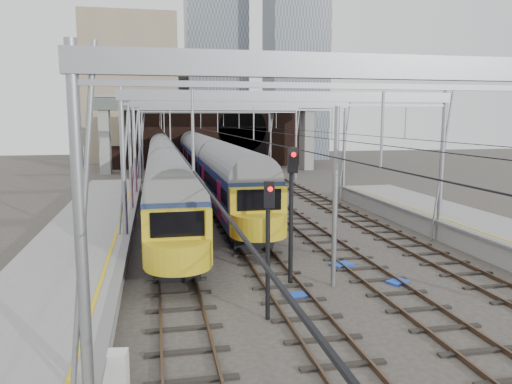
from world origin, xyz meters
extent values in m
plane|color=#38332D|center=(0.00, 0.00, 0.00)|extent=(160.00, 160.00, 0.00)
cube|color=gray|center=(-10.20, 2.50, 0.55)|extent=(4.20, 55.00, 1.10)
cube|color=slate|center=(-8.15, 2.50, 1.05)|extent=(0.35, 55.00, 0.12)
cube|color=gold|center=(-8.65, 2.50, 1.11)|extent=(0.12, 55.00, 0.01)
cube|color=#4C3828|center=(-6.72, 15.00, 0.09)|extent=(0.08, 80.00, 0.16)
cube|color=#4C3828|center=(-5.28, 15.00, 0.09)|extent=(0.08, 80.00, 0.16)
cube|color=black|center=(-6.00, 15.00, 0.01)|extent=(2.40, 80.00, 0.14)
cube|color=#4C3828|center=(-2.72, 15.00, 0.09)|extent=(0.08, 80.00, 0.16)
cube|color=#4C3828|center=(-1.28, 15.00, 0.09)|extent=(0.08, 80.00, 0.16)
cube|color=black|center=(-2.00, 15.00, 0.01)|extent=(2.40, 80.00, 0.14)
cube|color=#4C3828|center=(1.28, 15.00, 0.09)|extent=(0.08, 80.00, 0.16)
cube|color=#4C3828|center=(2.72, 15.00, 0.09)|extent=(0.08, 80.00, 0.16)
cube|color=black|center=(2.00, 15.00, 0.01)|extent=(2.40, 80.00, 0.14)
cube|color=#4C3828|center=(5.28, 15.00, 0.09)|extent=(0.08, 80.00, 0.16)
cube|color=#4C3828|center=(6.72, 15.00, 0.09)|extent=(0.08, 80.00, 0.16)
cube|color=black|center=(6.00, 15.00, 0.01)|extent=(2.40, 80.00, 0.14)
cylinder|color=gray|center=(-8.20, -6.00, 4.00)|extent=(0.24, 0.24, 8.00)
cube|color=gray|center=(0.00, -6.00, 7.60)|extent=(16.80, 0.28, 0.50)
cylinder|color=gray|center=(-8.20, 8.00, 4.00)|extent=(0.24, 0.24, 8.00)
cylinder|color=gray|center=(8.20, 8.00, 4.00)|extent=(0.24, 0.24, 8.00)
cube|color=gray|center=(0.00, 8.00, 7.60)|extent=(16.80, 0.28, 0.50)
cylinder|color=gray|center=(-8.20, 22.00, 4.00)|extent=(0.24, 0.24, 8.00)
cylinder|color=gray|center=(8.20, 22.00, 4.00)|extent=(0.24, 0.24, 8.00)
cube|color=gray|center=(0.00, 22.00, 7.60)|extent=(16.80, 0.28, 0.50)
cylinder|color=gray|center=(-8.20, 36.00, 4.00)|extent=(0.24, 0.24, 8.00)
cylinder|color=gray|center=(8.20, 36.00, 4.00)|extent=(0.24, 0.24, 8.00)
cube|color=gray|center=(0.00, 36.00, 7.60)|extent=(16.80, 0.28, 0.50)
cylinder|color=gray|center=(-8.20, 48.00, 4.00)|extent=(0.24, 0.24, 8.00)
cylinder|color=gray|center=(8.20, 48.00, 4.00)|extent=(0.24, 0.24, 8.00)
cube|color=gray|center=(0.00, 48.00, 7.60)|extent=(16.80, 0.28, 0.50)
cube|color=black|center=(-6.00, 15.00, 5.50)|extent=(0.03, 80.00, 0.03)
cube|color=black|center=(-2.00, 15.00, 5.50)|extent=(0.03, 80.00, 0.03)
cube|color=black|center=(2.00, 15.00, 5.50)|extent=(0.03, 80.00, 0.03)
cube|color=black|center=(6.00, 15.00, 5.50)|extent=(0.03, 80.00, 0.03)
cube|color=black|center=(2.00, 52.00, 4.50)|extent=(26.00, 2.00, 9.00)
cube|color=black|center=(5.00, 50.98, 2.60)|extent=(6.50, 0.10, 5.20)
cylinder|color=black|center=(5.00, 50.98, 5.20)|extent=(6.50, 0.10, 6.50)
cube|color=black|center=(-10.00, 51.00, 1.50)|extent=(6.00, 1.50, 3.00)
cube|color=gray|center=(-12.50, 46.00, 4.10)|extent=(1.20, 2.50, 8.20)
cube|color=gray|center=(12.50, 46.00, 4.10)|extent=(1.20, 2.50, 8.20)
cube|color=#525C52|center=(0.00, 46.00, 8.20)|extent=(28.00, 3.00, 1.40)
cube|color=gray|center=(0.00, 46.00, 9.10)|extent=(28.00, 3.00, 0.30)
cube|color=tan|center=(-10.00, 66.00, 11.00)|extent=(14.00, 12.00, 22.00)
cube|color=#4C5660|center=(4.00, 72.00, 16.00)|extent=(10.00, 10.00, 32.00)
cube|color=gray|center=(-2.00, 80.00, 9.00)|extent=(18.00, 14.00, 18.00)
cube|color=black|center=(-2.00, 39.69, 0.35)|extent=(2.21, 65.40, 0.70)
cube|color=#15224A|center=(-2.00, 39.69, 2.25)|extent=(2.81, 65.40, 2.51)
cylinder|color=slate|center=(-2.00, 39.69, 3.51)|extent=(2.75, 64.90, 2.75)
cube|color=black|center=(-2.00, 39.69, 2.66)|extent=(2.83, 64.20, 0.75)
cube|color=#DF4567|center=(-2.00, 39.69, 1.55)|extent=(2.83, 64.40, 0.12)
cube|color=gold|center=(-2.00, 6.84, 2.15)|extent=(2.75, 0.60, 2.31)
cube|color=black|center=(-2.00, 6.67, 2.76)|extent=(2.11, 0.08, 1.00)
cube|color=black|center=(-6.00, 25.88, 0.35)|extent=(2.09, 46.40, 0.70)
cube|color=#15224A|center=(-6.00, 25.88, 2.19)|extent=(2.66, 46.40, 2.37)
cylinder|color=slate|center=(-6.00, 25.88, 3.37)|extent=(2.61, 45.90, 2.61)
cube|color=black|center=(-6.00, 25.88, 2.57)|extent=(2.68, 45.20, 0.71)
cube|color=#DF4567|center=(-6.00, 25.88, 1.52)|extent=(2.68, 45.40, 0.11)
cube|color=gold|center=(-6.00, 2.53, 2.09)|extent=(2.61, 0.60, 2.17)
cube|color=black|center=(-6.00, 2.36, 2.66)|extent=(1.99, 0.08, 0.95)
cylinder|color=black|center=(-3.26, -0.67, 2.23)|extent=(0.15, 0.15, 4.45)
cube|color=black|center=(-3.26, -0.85, 4.18)|extent=(0.37, 0.28, 0.84)
sphere|color=red|center=(-3.26, -0.97, 4.36)|extent=(0.17, 0.17, 0.17)
cylinder|color=black|center=(-1.55, 2.73, 2.64)|extent=(0.18, 0.18, 5.28)
cube|color=black|center=(-1.55, 2.55, 4.95)|extent=(0.40, 0.21, 0.99)
sphere|color=red|center=(-1.55, 2.43, 5.17)|extent=(0.20, 0.20, 0.20)
cube|color=silver|center=(-7.80, -4.43, 0.55)|extent=(0.61, 0.53, 1.11)
cube|color=#183FBA|center=(-1.80, 1.14, 0.05)|extent=(0.84, 0.61, 0.10)
cube|color=#183FBA|center=(2.66, 1.80, 0.05)|extent=(1.00, 0.88, 0.10)
cube|color=#183FBA|center=(1.33, 4.48, 0.06)|extent=(1.15, 0.97, 0.11)
camera|label=1|loc=(-6.75, -15.91, 6.54)|focal=35.00mm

